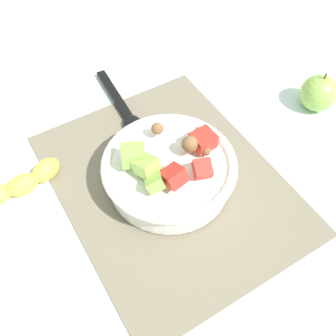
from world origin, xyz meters
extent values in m
plane|color=silver|center=(0.00, 0.00, 0.00)|extent=(2.40, 2.40, 0.00)
cube|color=#756B56|center=(0.00, 0.00, 0.00)|extent=(0.45, 0.36, 0.01)
cylinder|color=white|center=(0.00, 0.00, 0.03)|extent=(0.21, 0.21, 0.05)
torus|color=white|center=(0.00, 0.00, 0.05)|extent=(0.23, 0.23, 0.02)
sphere|color=brown|center=(0.02, 0.06, 0.07)|extent=(0.02, 0.02, 0.02)
cube|color=red|center=(0.05, 0.03, 0.07)|extent=(0.04, 0.04, 0.03)
cube|color=red|center=(0.04, -0.01, 0.08)|extent=(0.04, 0.04, 0.04)
cube|color=#8CB74C|center=(0.03, -0.04, 0.07)|extent=(0.04, 0.04, 0.04)
cube|color=red|center=(0.00, 0.07, 0.08)|extent=(0.04, 0.04, 0.03)
cube|color=#9EC656|center=(0.00, -0.04, 0.08)|extent=(0.05, 0.04, 0.04)
sphere|color=brown|center=(-0.02, 0.07, 0.07)|extent=(0.03, 0.03, 0.03)
cube|color=#8CB74C|center=(-0.03, -0.05, 0.08)|extent=(0.05, 0.05, 0.03)
sphere|color=brown|center=(-0.06, 0.01, 0.08)|extent=(0.03, 0.03, 0.03)
sphere|color=brown|center=(0.00, 0.04, 0.08)|extent=(0.04, 0.04, 0.04)
ellipsoid|color=black|center=(-0.14, 0.01, 0.01)|extent=(0.06, 0.04, 0.01)
cube|color=black|center=(-0.24, 0.02, 0.01)|extent=(0.16, 0.03, 0.01)
sphere|color=#8CB74C|center=(-0.01, 0.35, 0.04)|extent=(0.07, 0.07, 0.07)
cylinder|color=brown|center=(-0.01, 0.35, 0.08)|extent=(0.00, 0.00, 0.01)
ellipsoid|color=yellow|center=(-0.11, -0.22, 0.02)|extent=(0.04, 0.06, 0.04)
ellipsoid|color=yellow|center=(-0.12, -0.18, 0.02)|extent=(0.05, 0.06, 0.04)
camera|label=1|loc=(0.34, -0.21, 0.57)|focal=42.58mm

